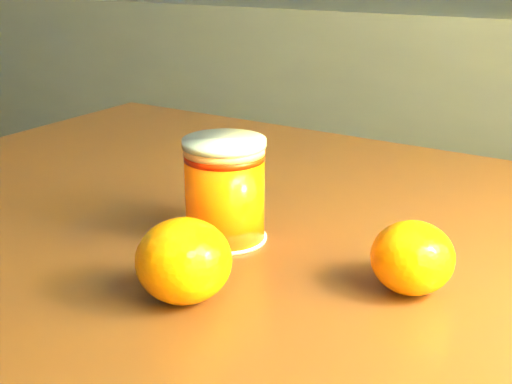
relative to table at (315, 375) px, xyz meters
The scene contains 5 objects.
kitchen_counter 1.63m from the table, 128.89° to the left, with size 3.15×0.60×0.90m, color #55575B.
table is the anchor object (origin of this frame).
juice_glass 0.17m from the table, behind, with size 0.07×0.07×0.09m.
orange_front 0.18m from the table, 123.09° to the right, with size 0.07×0.07×0.06m, color orange.
orange_back 0.15m from the table, ahead, with size 0.06×0.06×0.05m, color orange.
Camera 1 is at (1.20, -0.28, 1.04)m, focal length 50.00 mm.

